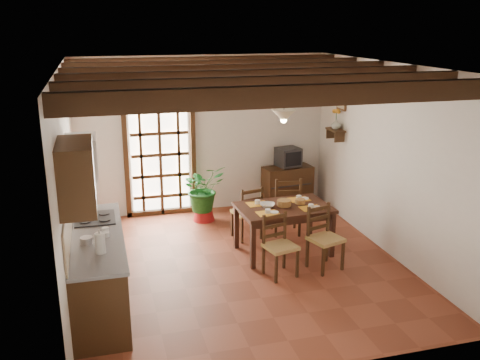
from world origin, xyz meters
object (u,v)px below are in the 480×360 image
object	(u,v)px
sideboard	(287,187)
pendant_lamp	(284,114)
dining_table	(284,212)
chair_near_left	(280,257)
kitchen_counter	(98,269)
crt_tv	(288,157)
chair_near_right	(324,250)
chair_far_left	(247,222)
potted_plant	(203,189)
chair_far_right	(286,215)

from	to	relation	value
sideboard	pendant_lamp	xyz separation A→B (m)	(-0.78, -1.85, 1.69)
dining_table	chair_near_left	distance (m)	0.85
kitchen_counter	pendant_lamp	world-z (taller)	pendant_lamp
kitchen_counter	pendant_lamp	xyz separation A→B (m)	(2.69, 0.98, 1.60)
sideboard	crt_tv	xyz separation A→B (m)	(0.00, -0.01, 0.57)
chair_near_right	crt_tv	bearing A→B (deg)	64.01
chair_far_left	chair_near_left	bearing A→B (deg)	79.50
chair_near_left	crt_tv	bearing A→B (deg)	53.93
sideboard	potted_plant	xyz separation A→B (m)	(-1.66, -0.31, 0.19)
potted_plant	kitchen_counter	bearing A→B (deg)	-125.74
chair_far_right	potted_plant	world-z (taller)	potted_plant
dining_table	chair_far_right	bearing A→B (deg)	64.11
chair_near_right	pendant_lamp	xyz separation A→B (m)	(-0.37, 0.77, 1.80)
potted_plant	dining_table	bearing A→B (deg)	-61.73
dining_table	crt_tv	world-z (taller)	crt_tv
kitchen_counter	chair_far_left	distance (m)	2.80
pendant_lamp	sideboard	bearing A→B (deg)	67.19
dining_table	potted_plant	xyz separation A→B (m)	(-0.88, 1.64, -0.07)
dining_table	chair_near_right	distance (m)	0.85
sideboard	potted_plant	size ratio (longest dim) A/B	0.43
chair_near_left	sideboard	world-z (taller)	chair_near_left
chair_far_right	pendant_lamp	distance (m)	1.90
chair_far_right	sideboard	bearing A→B (deg)	-102.47
chair_far_left	pendant_lamp	size ratio (longest dim) A/B	1.04
kitchen_counter	crt_tv	world-z (taller)	kitchen_counter
chair_near_left	sideboard	xyz separation A→B (m)	(1.08, 2.66, 0.11)
chair_near_right	potted_plant	world-z (taller)	potted_plant
crt_tv	sideboard	bearing A→B (deg)	78.41
dining_table	potted_plant	bearing A→B (deg)	115.19
crt_tv	potted_plant	bearing A→B (deg)	178.74
chair_near_right	potted_plant	bearing A→B (deg)	101.31
sideboard	chair_near_right	bearing A→B (deg)	-105.21
kitchen_counter	sideboard	size ratio (longest dim) A/B	2.49
chair_near_left	chair_near_right	size ratio (longest dim) A/B	0.95
chair_near_left	chair_far_right	bearing A→B (deg)	53.13
crt_tv	pendant_lamp	bearing A→B (deg)	-124.47
chair_near_right	chair_far_right	size ratio (longest dim) A/B	0.93
chair_far_right	chair_near_left	bearing A→B (deg)	75.72
chair_near_right	chair_far_left	bearing A→B (deg)	101.79
kitchen_counter	crt_tv	xyz separation A→B (m)	(3.47, 2.82, 0.49)
chair_near_left	dining_table	bearing A→B (deg)	52.97
chair_near_right	pendant_lamp	world-z (taller)	pendant_lamp
chair_near_left	chair_far_right	xyz separation A→B (m)	(0.60, 1.41, 0.04)
dining_table	sideboard	distance (m)	2.11
chair_far_right	pendant_lamp	bearing A→B (deg)	72.59
chair_far_left	chair_far_right	world-z (taller)	chair_far_right
dining_table	chair_far_right	distance (m)	0.84
kitchen_counter	sideboard	distance (m)	4.48
kitchen_counter	potted_plant	distance (m)	3.10
crt_tv	potted_plant	world-z (taller)	potted_plant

